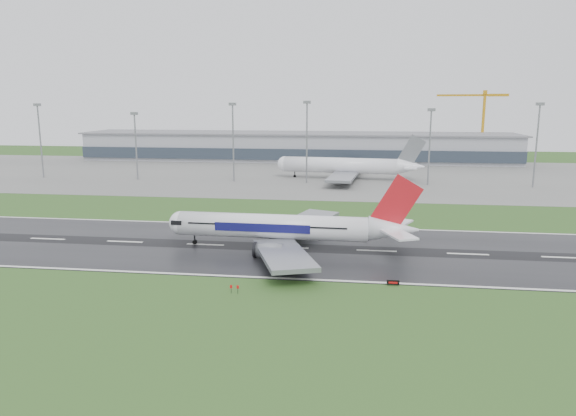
# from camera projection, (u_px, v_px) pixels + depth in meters

# --- Properties ---
(ground) EXTENTS (520.00, 520.00, 0.00)m
(ground) POSITION_uv_depth(u_px,v_px,m) (205.00, 245.00, 126.13)
(ground) COLOR #284D1C
(ground) RESTS_ON ground
(runway) EXTENTS (400.00, 45.00, 0.10)m
(runway) POSITION_uv_depth(u_px,v_px,m) (205.00, 245.00, 126.12)
(runway) COLOR black
(runway) RESTS_ON ground
(apron) EXTENTS (400.00, 130.00, 0.08)m
(apron) POSITION_uv_depth(u_px,v_px,m) (282.00, 174.00, 247.59)
(apron) COLOR slate
(apron) RESTS_ON ground
(terminal) EXTENTS (240.00, 36.00, 15.00)m
(terminal) POSITION_uv_depth(u_px,v_px,m) (297.00, 147.00, 304.42)
(terminal) COLOR gray
(terminal) RESTS_ON ground
(main_airliner) EXTENTS (58.84, 56.18, 16.96)m
(main_airliner) POSITION_uv_depth(u_px,v_px,m) (290.00, 212.00, 121.28)
(main_airliner) COLOR white
(main_airliner) RESTS_ON runway
(parked_airliner) EXTENTS (70.27, 66.28, 18.94)m
(parked_airliner) POSITION_uv_depth(u_px,v_px,m) (346.00, 157.00, 230.08)
(parked_airliner) COLOR white
(parked_airliner) RESTS_ON apron
(tower_crane) EXTENTS (37.34, 17.74, 39.63)m
(tower_crane) POSITION_uv_depth(u_px,v_px,m) (483.00, 125.00, 302.93)
(tower_crane) COLOR orange
(tower_crane) RESTS_ON ground
(runway_sign) EXTENTS (2.27, 0.97, 1.04)m
(runway_sign) POSITION_uv_depth(u_px,v_px,m) (393.00, 283.00, 98.29)
(runway_sign) COLOR black
(runway_sign) RESTS_ON ground
(floodmast_0) EXTENTS (0.64, 0.64, 31.19)m
(floodmast_0) POSITION_uv_depth(u_px,v_px,m) (41.00, 142.00, 233.68)
(floodmast_0) COLOR gray
(floodmast_0) RESTS_ON ground
(floodmast_1) EXTENTS (0.64, 0.64, 27.59)m
(floodmast_1) POSITION_uv_depth(u_px,v_px,m) (136.00, 148.00, 228.32)
(floodmast_1) COLOR gray
(floodmast_1) RESTS_ON ground
(floodmast_2) EXTENTS (0.64, 0.64, 31.52)m
(floodmast_2) POSITION_uv_depth(u_px,v_px,m) (233.00, 144.00, 222.38)
(floodmast_2) COLOR gray
(floodmast_2) RESTS_ON ground
(floodmast_3) EXTENTS (0.64, 0.64, 32.29)m
(floodmast_3) POSITION_uv_depth(u_px,v_px,m) (307.00, 144.00, 218.29)
(floodmast_3) COLOR gray
(floodmast_3) RESTS_ON ground
(floodmast_4) EXTENTS (0.64, 0.64, 29.39)m
(floodmast_4) POSITION_uv_depth(u_px,v_px,m) (429.00, 149.00, 212.18)
(floodmast_4) COLOR gray
(floodmast_4) RESTS_ON ground
(floodmast_5) EXTENTS (0.64, 0.64, 31.66)m
(floodmast_5) POSITION_uv_depth(u_px,v_px,m) (536.00, 147.00, 206.70)
(floodmast_5) COLOR gray
(floodmast_5) RESTS_ON ground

